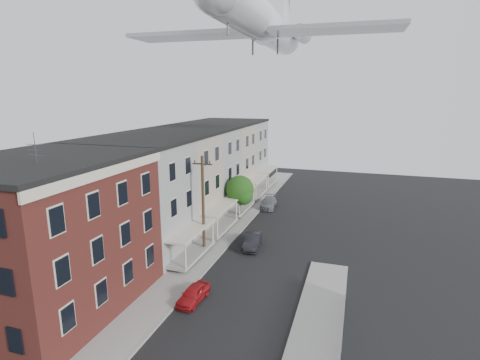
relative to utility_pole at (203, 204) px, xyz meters
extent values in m
cube|color=gray|center=(0.10, 6.00, -4.61)|extent=(3.00, 62.00, 0.12)
cube|color=gray|center=(1.55, 6.00, -4.60)|extent=(0.15, 62.00, 0.14)
cube|color=#391612|center=(-6.40, -11.00, 0.33)|extent=(10.00, 12.00, 10.00)
cube|color=black|center=(-6.40, -11.00, 5.48)|extent=(10.30, 12.30, 0.30)
cube|color=beige|center=(-1.32, -11.00, 5.03)|extent=(0.16, 12.20, 0.60)
cylinder|color=#515156|center=(-4.40, -13.00, 6.48)|extent=(0.04, 0.04, 2.00)
cube|color=slate|center=(-6.40, -1.50, 0.33)|extent=(10.00, 7.00, 10.00)
cube|color=black|center=(-6.40, -1.50, 5.48)|extent=(10.25, 7.00, 0.30)
cube|color=gray|center=(-0.50, -1.50, -4.12)|extent=(1.80, 6.40, 0.25)
cube|color=beige|center=(-0.50, -1.50, -1.92)|extent=(1.90, 6.50, 0.15)
cube|color=slate|center=(-6.40, 5.50, 0.33)|extent=(10.00, 7.00, 10.00)
cube|color=black|center=(-6.40, 5.50, 5.48)|extent=(10.25, 7.00, 0.30)
cube|color=gray|center=(-0.50, 5.50, -4.12)|extent=(1.80, 6.40, 0.25)
cube|color=beige|center=(-0.50, 5.50, -1.92)|extent=(1.90, 6.50, 0.15)
cube|color=slate|center=(-6.40, 12.50, 0.33)|extent=(10.00, 7.00, 10.00)
cube|color=black|center=(-6.40, 12.50, 5.48)|extent=(10.25, 7.00, 0.30)
cube|color=gray|center=(-0.50, 12.50, -4.12)|extent=(1.80, 6.40, 0.25)
cube|color=beige|center=(-0.50, 12.50, -1.92)|extent=(1.90, 6.50, 0.15)
cube|color=slate|center=(-6.40, 19.50, 0.33)|extent=(10.00, 7.00, 10.00)
cube|color=black|center=(-6.40, 19.50, 5.48)|extent=(10.25, 7.00, 0.30)
cube|color=gray|center=(-0.50, 19.50, -4.12)|extent=(1.80, 6.40, 0.25)
cube|color=beige|center=(-0.50, 19.50, -1.92)|extent=(1.90, 6.50, 0.15)
cube|color=slate|center=(-6.40, 26.50, 0.33)|extent=(10.00, 7.00, 10.00)
cube|color=black|center=(-6.40, 26.50, 5.48)|extent=(10.25, 7.00, 0.30)
cube|color=gray|center=(-0.50, 26.50, -4.12)|extent=(1.80, 6.40, 0.25)
cube|color=beige|center=(-0.50, 26.50, -1.92)|extent=(1.90, 6.50, 0.15)
cylinder|color=gray|center=(12.60, -10.00, -3.72)|extent=(0.06, 0.06, 1.90)
cylinder|color=gray|center=(12.60, -7.00, -3.72)|extent=(0.06, 0.06, 1.90)
cylinder|color=gray|center=(12.60, -4.00, -3.72)|extent=(0.06, 0.06, 1.90)
cube|color=gray|center=(12.60, -13.00, -2.82)|extent=(0.04, 18.00, 0.04)
cylinder|color=black|center=(0.00, 0.00, -0.17)|extent=(0.26, 0.26, 9.00)
cube|color=black|center=(0.00, 0.00, 3.63)|extent=(1.80, 0.12, 0.12)
cylinder|color=black|center=(-0.70, 0.00, 3.83)|extent=(0.08, 0.08, 0.25)
cylinder|color=black|center=(0.70, 0.00, 3.83)|extent=(0.08, 0.08, 0.25)
cylinder|color=black|center=(0.20, 10.00, -3.47)|extent=(0.24, 0.24, 2.40)
sphere|color=#123D10|center=(0.20, 10.00, -1.07)|extent=(3.20, 3.20, 3.20)
sphere|color=#123D10|center=(0.70, 9.70, -1.63)|extent=(2.24, 2.24, 2.24)
imported|color=#A9151B|center=(2.45, -7.68, -4.11)|extent=(1.55, 3.39, 1.13)
imported|color=black|center=(3.80, 2.69, -4.02)|extent=(1.90, 4.12, 1.31)
imported|color=slate|center=(2.27, 15.65, -4.04)|extent=(2.20, 4.54, 1.27)
cylinder|color=white|center=(3.45, 6.94, 15.93)|extent=(3.69, 24.78, 3.30)
cone|color=white|center=(3.25, 19.31, 15.93)|extent=(3.35, 3.14, 3.30)
cube|color=#939399|center=(3.47, 5.40, 14.90)|extent=(24.80, 4.72, 0.36)
cylinder|color=#939399|center=(0.84, 15.66, 16.13)|extent=(1.71, 4.15, 1.65)
cylinder|color=#939399|center=(5.78, 15.74, 16.13)|extent=(1.71, 4.15, 1.65)
cube|color=white|center=(3.26, 18.79, 18.81)|extent=(0.32, 3.92, 5.77)
cylinder|color=#515156|center=(3.61, -3.36, 14.07)|extent=(0.16, 0.16, 1.24)
camera|label=1|loc=(12.77, -29.21, 9.52)|focal=28.00mm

